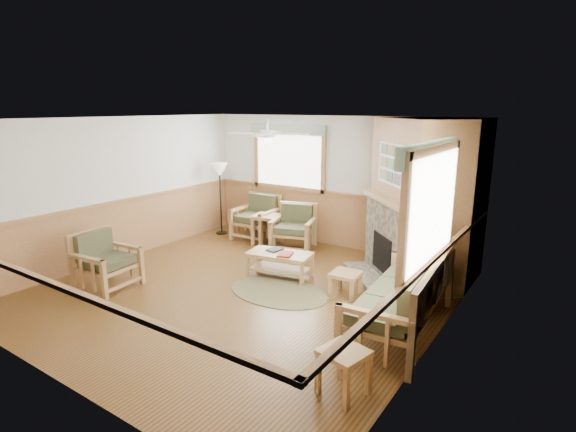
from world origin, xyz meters
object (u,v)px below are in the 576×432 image
Objects in this scene: armchair_left at (106,260)px; floor_lamp_right at (421,253)px; end_table_sofa at (343,372)px; coffee_table at (280,265)px; armchair_back_left at (256,217)px; floor_lamp_left at (221,199)px; sofa at (401,294)px; end_table_chairs at (267,229)px; armchair_back_right at (294,228)px; footstool at (346,284)px.

floor_lamp_right is (4.47, 1.99, 0.41)m from armchair_left.
coffee_table is at bearing 136.23° from end_table_sofa.
floor_lamp_left is at bearing -173.15° from armchair_back_left.
sofa reaches higher than armchair_left.
floor_lamp_left reaches higher than sofa.
end_table_chairs is at bearing -0.51° from floor_lamp_left.
armchair_back_right is at bearing -2.44° from end_table_chairs.
floor_lamp_right reaches higher than footstool.
floor_lamp_right is (3.07, -1.39, 0.41)m from armchair_back_right.
coffee_table is (2.06, 1.95, -0.24)m from armchair_left.
armchair_back_left is at bearing 126.79° from coffee_table.
end_table_sofa is at bearing -46.48° from armchair_back_left.
end_table_sofa is at bearing -45.04° from end_table_chairs.
end_table_sofa is 0.28× the size of floor_lamp_right.
sofa is 4.81m from armchair_back_left.
armchair_back_left is 1.06× the size of armchair_back_right.
end_table_sofa is (3.07, -3.75, -0.21)m from armchair_back_right.
armchair_left is at bearing -97.48° from armchair_back_left.
end_table_chairs is 4.07m from floor_lamp_right.
armchair_back_right is at bearing 155.58° from floor_lamp_right.
floor_lamp_right reaches higher than coffee_table.
end_table_chairs is (-0.70, 0.03, -0.15)m from armchair_back_right.
end_table_sofa is at bearing -100.20° from armchair_left.
floor_lamp_left is (-1.32, 0.01, 0.51)m from end_table_chairs.
armchair_back_left is at bearing 136.83° from end_table_sofa.
armchair_left is at bearing -150.71° from footstool.
floor_lamp_left is at bearing 164.27° from floor_lamp_right.
armchair_back_right is at bearing -128.98° from sofa.
coffee_table is (1.80, -1.64, -0.27)m from armchair_back_left.
floor_lamp_left reaches higher than end_table_chairs.
armchair_back_left is 1.06× the size of armchair_left.
armchair_back_left is 0.50m from end_table_chairs.
end_table_chairs is (0.44, -0.17, -0.17)m from armchair_back_left.
end_table_chairs is 1.45× the size of footstool.
armchair_back_right is 1.85× the size of end_table_sofa.
floor_lamp_right is at bearing -71.55° from armchair_left.
end_table_chairs is (-1.36, 1.47, 0.09)m from coffee_table.
armchair_back_right is 2.48m from footstool.
sofa is at bearing -29.54° from footstool.
armchair_back_right is 3.66m from armchair_left.
sofa is 0.82m from floor_lamp_right.
floor_lamp_right is at bearing -9.90° from coffee_table.
coffee_table is at bearing -47.15° from end_table_chairs.
end_table_sofa is at bearing -4.25° from sofa.
footstool is (-1.12, 2.25, -0.06)m from end_table_sofa.
armchair_left reaches higher than end_table_sofa.
coffee_table is (-2.42, 0.69, -0.29)m from sofa.
end_table_sofa is 0.30× the size of floor_lamp_left.
end_table_chairs is at bearing 160.50° from armchair_back_right.
armchair_left is at bearing -78.63° from sofa.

